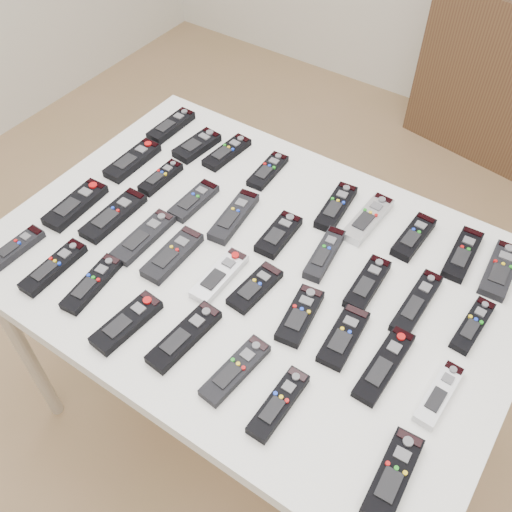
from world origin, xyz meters
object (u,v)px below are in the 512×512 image
Objects in this scene: remote_26 at (384,365)px; remote_31 at (127,322)px; remote_30 at (92,284)px; remote_34 at (279,404)px; remote_18 at (76,205)px; remote_20 at (144,237)px; remote_11 at (194,201)px; remote_27 at (439,394)px; remote_28 at (17,247)px; remote_5 at (368,219)px; remote_35 at (393,475)px; remote_22 at (219,276)px; remote_0 at (171,126)px; remote_21 at (173,255)px; remote_6 at (414,237)px; remote_15 at (367,284)px; remote_17 at (473,325)px; remote_25 at (344,337)px; remote_8 at (500,270)px; remote_32 at (184,337)px; remote_19 at (114,215)px; remote_10 at (161,178)px; remote_12 at (234,216)px; remote_23 at (255,288)px; table at (256,277)px; remote_3 at (268,171)px; remote_33 at (235,370)px; remote_2 at (227,152)px; remote_7 at (463,254)px; remote_4 at (336,207)px; remote_16 at (416,303)px; remote_13 at (279,235)px; remote_1 at (197,146)px; remote_9 at (133,160)px; remote_29 at (54,267)px.

remote_31 reaches higher than remote_26.
remote_34 is (0.52, -0.01, 0.00)m from remote_30.
remote_20 is at bearing 1.03° from remote_18.
remote_27 is at bearing -11.86° from remote_11.
remote_28 is 0.82× the size of remote_30.
remote_5 is 1.20× the size of remote_11.
remote_22 is at bearing 156.59° from remote_35.
remote_0 is 0.52m from remote_21.
remote_30 is 0.15m from remote_31.
remote_18 is at bearing -141.80° from remote_11.
remote_6 is at bearing 60.05° from remote_31.
remote_15 reaches higher than remote_30.
remote_34 is (0.75, 0.01, 0.00)m from remote_28.
remote_17 is 0.97× the size of remote_25.
remote_11 is (-0.74, -0.22, 0.00)m from remote_8.
remote_18 reaches higher than remote_20.
remote_32 is 0.50m from remote_35.
remote_19 is (0.11, 0.03, -0.00)m from remote_18.
remote_10 reaches higher than remote_8.
remote_12 reaches higher than remote_23.
remote_22 is 0.42m from remote_26.
remote_10 reaches higher than remote_17.
table is at bearing 93.91° from remote_32.
remote_5 is at bearing 60.94° from remote_22.
remote_0 is 0.35m from remote_3.
remote_28 is at bearing -149.28° from table.
remote_33 is (0.29, -0.56, 0.00)m from remote_3.
remote_17 is 0.29m from remote_25.
remote_5 and remote_15 have the same top height.
remote_27 is (0.54, 0.00, 0.00)m from remote_22.
remote_32 and remote_34 have the same top height.
remote_15 is at bearing 17.29° from table.
remote_17 is at bearing 20.41° from remote_30.
remote_19 is at bearing -153.64° from remote_12.
remote_34 is 0.24m from remote_35.
remote_0 is at bearing -177.35° from remote_2.
remote_7 is at bearing 106.49° from remote_27.
remote_31 is at bearing -134.39° from remote_7.
remote_4 is at bearing 0.63° from remote_2.
remote_6 is 0.81× the size of remote_19.
remote_35 is (0.12, -0.38, 0.00)m from remote_16.
remote_32 is at bearing -99.50° from remote_23.
remote_5 reaches higher than remote_17.
remote_15 reaches higher than remote_10.
remote_13 is (-0.49, -0.20, 0.00)m from remote_8.
remote_27 is 0.67m from remote_31.
remote_20 is (0.12, -0.36, -0.00)m from remote_1.
remote_9 is (-0.65, -0.16, 0.00)m from remote_5.
remote_7 is 0.98m from remote_29.
remote_19 is (-0.67, -0.36, -0.00)m from remote_6.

